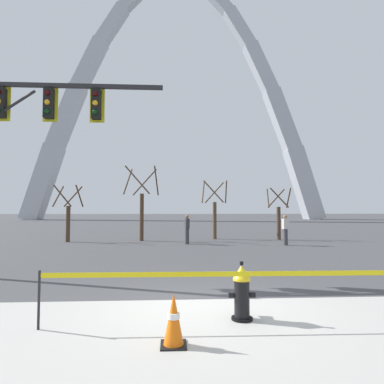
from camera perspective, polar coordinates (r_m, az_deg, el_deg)
The scene contains 12 objects.
ground_plane at distance 6.85m, azimuth 0.55°, elevation -19.03°, with size 240.00×240.00×0.00m, color #474749.
fire_hydrant at distance 5.87m, azimuth 8.72°, elevation -17.00°, with size 0.46×0.48×0.99m.
caution_tape_barrier at distance 5.46m, azimuth 6.02°, elevation -16.14°, with size 5.95×0.14×0.93m.
traffic_cone_by_hydrant at distance 4.83m, azimuth -3.24°, elevation -21.49°, with size 0.36×0.36×0.73m.
traffic_signal_gantry at distance 11.15m, azimuth -29.07°, elevation 9.68°, with size 6.42×0.44×6.00m.
monument_arch at distance 61.92m, azimuth -2.77°, elevation 14.56°, with size 54.50×3.10×47.05m.
tree_far_left at distance 20.12m, azimuth -20.92°, elevation -4.07°, with size 1.52×1.53×3.26m.
tree_left_mid at distance 19.68m, azimuth -8.83°, elevation -2.76°, with size 2.03×2.04×4.42m.
tree_center_left at distance 20.66m, azimuth 3.98°, elevation -3.72°, with size 1.70×1.71×3.67m.
tree_center_right at distance 20.87m, azimuth 14.95°, elevation -4.22°, with size 1.49×1.50×3.19m.
pedestrian_walking_left at distance 17.67m, azimuth -0.87°, elevation -6.49°, with size 0.27×0.37×1.59m.
pedestrian_standing_center at distance 17.82m, azimuth 16.09°, elevation -6.35°, with size 0.39×0.30×1.59m.
Camera 1 is at (-0.43, -6.57, 1.89)m, focal length 30.38 mm.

